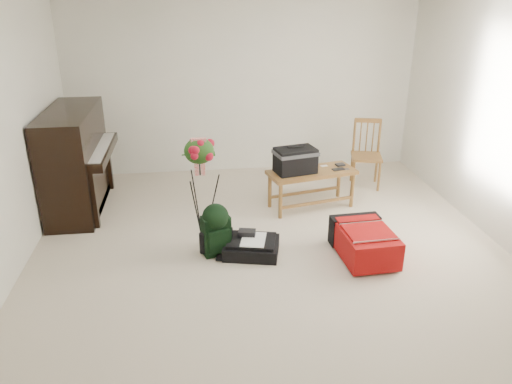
{
  "coord_description": "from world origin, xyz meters",
  "views": [
    {
      "loc": [
        -0.74,
        -4.4,
        2.65
      ],
      "look_at": [
        -0.13,
        0.35,
        0.62
      ],
      "focal_mm": 35.0,
      "sensor_mm": 36.0,
      "label": 1
    }
  ],
  "objects": [
    {
      "name": "green_backpack",
      "position": [
        -0.56,
        0.21,
        0.31
      ],
      "size": [
        0.32,
        0.3,
        0.56
      ],
      "rotation": [
        0.0,
        0.0,
        0.28
      ],
      "color": "black",
      "rests_on": "floor"
    },
    {
      "name": "bench",
      "position": [
        0.54,
        1.26,
        0.59
      ],
      "size": [
        1.15,
        0.66,
        0.83
      ],
      "rotation": [
        0.0,
        0.0,
        0.22
      ],
      "color": "brown",
      "rests_on": "floor"
    },
    {
      "name": "piano",
      "position": [
        -2.19,
        1.6,
        0.6
      ],
      "size": [
        0.71,
        1.5,
        1.25
      ],
      "color": "black",
      "rests_on": "floor"
    },
    {
      "name": "ceiling",
      "position": [
        0.0,
        0.0,
        2.5
      ],
      "size": [
        5.0,
        5.5,
        0.01
      ],
      "primitive_type": "cube",
      "color": "white",
      "rests_on": "wall_back"
    },
    {
      "name": "dining_chair",
      "position": [
        1.59,
        1.87,
        0.45
      ],
      "size": [
        0.48,
        0.48,
        0.92
      ],
      "rotation": [
        0.0,
        0.0,
        -0.24
      ],
      "color": "brown",
      "rests_on": "floor"
    },
    {
      "name": "floor",
      "position": [
        0.0,
        0.0,
        0.0
      ],
      "size": [
        5.0,
        5.5,
        0.01
      ],
      "primitive_type": "cube",
      "color": "beige",
      "rests_on": "ground"
    },
    {
      "name": "red_suitcase",
      "position": [
        0.95,
        -0.0,
        0.17
      ],
      "size": [
        0.55,
        0.79,
        0.33
      ],
      "rotation": [
        0.0,
        0.0,
        0.06
      ],
      "color": "red",
      "rests_on": "floor"
    },
    {
      "name": "flower_stand",
      "position": [
        -0.7,
        0.42,
        0.61
      ],
      "size": [
        0.41,
        0.41,
        1.24
      ],
      "rotation": [
        0.0,
        0.0,
        -0.04
      ],
      "color": "black",
      "rests_on": "floor"
    },
    {
      "name": "wall_back",
      "position": [
        0.0,
        2.75,
        1.25
      ],
      "size": [
        5.0,
        0.04,
        2.5
      ],
      "primitive_type": "cube",
      "color": "silver",
      "rests_on": "floor"
    },
    {
      "name": "black_duffel",
      "position": [
        -0.2,
        0.16,
        0.08
      ],
      "size": [
        0.65,
        0.56,
        0.23
      ],
      "rotation": [
        0.0,
        0.0,
        -0.23
      ],
      "color": "black",
      "rests_on": "floor"
    }
  ]
}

